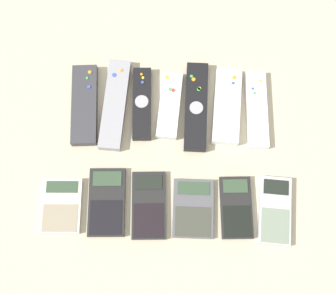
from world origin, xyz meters
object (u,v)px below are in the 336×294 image
object	(u,v)px
remote_1	(115,104)
calculator_2	(149,205)
remote_2	(142,104)
calculator_0	(61,206)
calculator_5	(275,210)
remote_5	(227,106)
calculator_4	(236,207)
calculator_3	(193,208)
remote_3	(168,105)
remote_4	(196,107)
remote_0	(85,105)
remote_6	(257,109)
calculator_1	(107,202)

from	to	relation	value
remote_1	calculator_2	xyz separation A→B (m)	(0.09, -0.23, -0.00)
remote_2	calculator_0	world-z (taller)	remote_2
remote_2	calculator_5	world-z (taller)	remote_2
remote_5	calculator_4	world-z (taller)	remote_5
remote_5	calculator_3	world-z (taller)	remote_5
remote_3	calculator_4	bearing A→B (deg)	-52.16
calculator_3	calculator_5	world-z (taller)	calculator_5
remote_1	calculator_2	size ratio (longest dim) A/B	1.46
remote_4	calculator_0	world-z (taller)	remote_4
calculator_4	calculator_5	xyz separation A→B (m)	(0.08, -0.00, 0.00)
remote_0	remote_2	xyz separation A→B (m)	(0.13, 0.01, -0.00)
remote_6	calculator_2	bearing A→B (deg)	-137.57
remote_2	calculator_0	size ratio (longest dim) A/B	1.44
remote_5	calculator_1	size ratio (longest dim) A/B	1.20
remote_5	calculator_0	distance (m)	0.43
remote_2	calculator_0	bearing A→B (deg)	-126.24
remote_4	calculator_5	xyz separation A→B (m)	(0.17, -0.23, -0.00)
remote_5	remote_2	bearing A→B (deg)	-177.08
remote_3	calculator_0	size ratio (longest dim) A/B	1.34
remote_0	remote_1	bearing A→B (deg)	-0.72
remote_5	calculator_0	world-z (taller)	remote_5
remote_2	remote_4	xyz separation A→B (m)	(0.12, -0.00, 0.00)
calculator_4	remote_0	bearing A→B (deg)	144.36
remote_6	calculator_3	size ratio (longest dim) A/B	1.46
remote_3	calculator_4	world-z (taller)	remote_3
remote_4	calculator_5	bearing A→B (deg)	-52.53
remote_1	remote_2	xyz separation A→B (m)	(0.06, 0.00, -0.00)
remote_0	calculator_2	xyz separation A→B (m)	(0.16, -0.22, -0.01)
remote_3	remote_5	xyz separation A→B (m)	(0.13, 0.00, 0.00)
calculator_1	calculator_4	world-z (taller)	same
calculator_0	remote_6	bearing A→B (deg)	27.32
calculator_2	calculator_5	distance (m)	0.27
calculator_2	calculator_5	bearing A→B (deg)	-3.05
calculator_1	calculator_5	xyz separation A→B (m)	(0.36, -0.01, 0.00)
remote_1	remote_0	bearing A→B (deg)	-173.62
remote_6	calculator_5	xyz separation A→B (m)	(0.03, -0.23, -0.00)
remote_3	remote_4	bearing A→B (deg)	2.21
remote_0	remote_2	bearing A→B (deg)	-0.46
remote_2	remote_6	world-z (taller)	remote_2
calculator_5	remote_3	bearing A→B (deg)	138.65
calculator_0	remote_5	bearing A→B (deg)	32.18
remote_1	calculator_5	world-z (taller)	remote_1
remote_4	remote_6	size ratio (longest dim) A/B	1.14
remote_5	calculator_5	size ratio (longest dim) A/B	1.21
remote_2	calculator_2	distance (m)	0.23
remote_4	calculator_4	distance (m)	0.24
remote_6	calculator_1	size ratio (longest dim) A/B	1.23
calculator_5	remote_1	bearing A→B (deg)	150.48
calculator_4	remote_6	bearing A→B (deg)	75.10
remote_0	calculator_5	distance (m)	0.48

